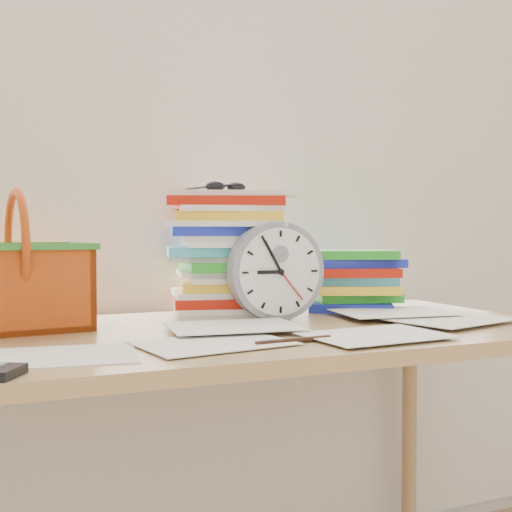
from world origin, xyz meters
name	(u,v)px	position (x,y,z in m)	size (l,w,h in m)	color
curtain	(194,105)	(0.00, 1.98, 1.30)	(2.40, 0.01, 2.50)	white
desk	(248,362)	(0.00, 1.60, 0.68)	(1.40, 0.70, 0.75)	#A07D4B
paper_stack	(232,254)	(0.05, 1.82, 0.90)	(0.31, 0.26, 0.31)	white
clock	(276,271)	(0.11, 1.69, 0.87)	(0.23, 0.23, 0.05)	gray
sunglasses	(226,187)	(0.03, 1.83, 1.07)	(0.13, 0.11, 0.03)	black
book_stack	(351,280)	(0.39, 1.80, 0.83)	(0.27, 0.21, 0.16)	white
basket	(17,261)	(-0.46, 1.77, 0.90)	(0.29, 0.23, 0.29)	#DC5815
pen	(294,341)	(0.00, 1.38, 0.76)	(0.01, 0.01, 0.16)	black
scattered_papers	(248,325)	(0.00, 1.60, 0.76)	(1.26, 0.42, 0.02)	white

